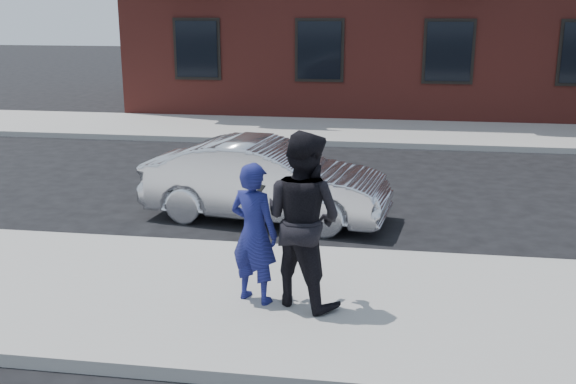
# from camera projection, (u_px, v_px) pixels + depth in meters

# --- Properties ---
(ground) EXTENTS (100.00, 100.00, 0.00)m
(ground) POSITION_uv_depth(u_px,v_px,m) (511.00, 315.00, 7.92)
(ground) COLOR black
(ground) RESTS_ON ground
(near_sidewalk) EXTENTS (50.00, 3.50, 0.15)m
(near_sidewalk) POSITION_uv_depth(u_px,v_px,m) (515.00, 319.00, 7.66)
(near_sidewalk) COLOR #999690
(near_sidewalk) RESTS_ON ground
(near_curb) EXTENTS (50.00, 0.10, 0.15)m
(near_curb) POSITION_uv_depth(u_px,v_px,m) (493.00, 262.00, 9.37)
(near_curb) COLOR #999691
(near_curb) RESTS_ON ground
(far_sidewalk) EXTENTS (50.00, 3.50, 0.15)m
(far_sidewalk) POSITION_uv_depth(u_px,v_px,m) (445.00, 134.00, 18.61)
(far_sidewalk) COLOR #999690
(far_sidewalk) RESTS_ON ground
(far_curb) EXTENTS (50.00, 0.10, 0.15)m
(far_curb) POSITION_uv_depth(u_px,v_px,m) (450.00, 147.00, 16.89)
(far_curb) COLOR #999691
(far_curb) RESTS_ON ground
(silver_sedan) EXTENTS (4.26, 1.96, 1.35)m
(silver_sedan) POSITION_uv_depth(u_px,v_px,m) (266.00, 181.00, 11.30)
(silver_sedan) COLOR silver
(silver_sedan) RESTS_ON ground
(man_hoodie) EXTENTS (0.72, 0.60, 1.67)m
(man_hoodie) POSITION_uv_depth(u_px,v_px,m) (254.00, 233.00, 7.76)
(man_hoodie) COLOR navy
(man_hoodie) RESTS_ON near_sidewalk
(man_peacoat) EXTENTS (1.24, 1.15, 2.05)m
(man_peacoat) POSITION_uv_depth(u_px,v_px,m) (303.00, 219.00, 7.66)
(man_peacoat) COLOR black
(man_peacoat) RESTS_ON near_sidewalk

